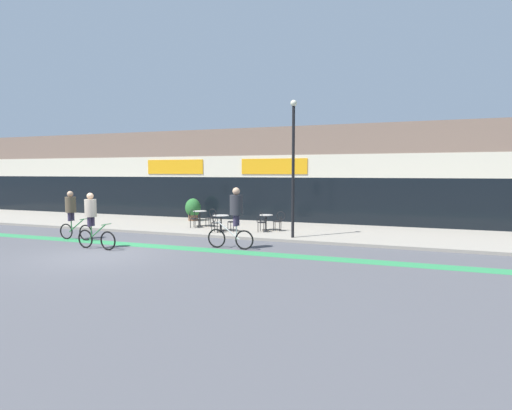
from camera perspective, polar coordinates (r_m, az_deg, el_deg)
name	(u,v)px	position (r m, az deg, el deg)	size (l,w,h in m)	color
ground_plane	(100,255)	(14.63, -21.39, -6.68)	(120.00, 120.00, 0.00)	#4C4C51
sidewalk_slab	(200,226)	(20.55, -7.98, -3.01)	(40.00, 5.50, 0.12)	gray
storefront_facade	(236,175)	(24.63, -2.93, 4.26)	(40.00, 4.06, 5.24)	#7F6656
bike_lane_stripe	(137,245)	(16.17, -16.67, -5.47)	(36.00, 0.70, 0.01)	#2D844C
bistro_table_0	(200,215)	(20.02, -8.04, -1.47)	(0.67, 0.67, 0.77)	black
bistro_table_1	(221,220)	(18.40, -5.02, -2.09)	(0.74, 0.74, 0.71)	black
bistro_table_2	(266,219)	(18.47, 1.42, -2.06)	(0.65, 0.65, 0.72)	black
cafe_chair_0_near	(193,217)	(19.48, -8.92, -1.73)	(0.45, 0.60, 0.90)	black
cafe_chair_0_side	(211,216)	(19.73, -6.44, -1.63)	(0.59, 0.44, 0.90)	black
cafe_chair_1_near	(215,221)	(17.84, -5.87, -2.30)	(0.41, 0.58, 0.90)	black
cafe_chair_1_side	(234,220)	(18.14, -3.23, -2.16)	(0.59, 0.43, 0.90)	black
cafe_chair_2_near	(261,221)	(17.88, 0.78, -2.25)	(0.41, 0.58, 0.90)	black
cafe_chair_2_side	(279,220)	(18.28, 3.29, -2.11)	(0.58, 0.41, 0.90)	black
planter_pot	(193,209)	(22.42, -8.99, -0.54)	(0.86, 0.86, 1.23)	brown
lamp_post	(293,160)	(16.35, 5.34, 6.48)	(0.26, 0.26, 5.58)	black
cyclist_0	(235,213)	(14.53, -3.04, -1.15)	(1.82, 0.48, 2.26)	black
cyclist_1	(92,217)	(15.73, -22.35, -1.64)	(1.77, 0.50, 2.06)	black
cyclist_2	(72,212)	(18.22, -24.81, -0.86)	(1.67, 0.48, 2.03)	black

